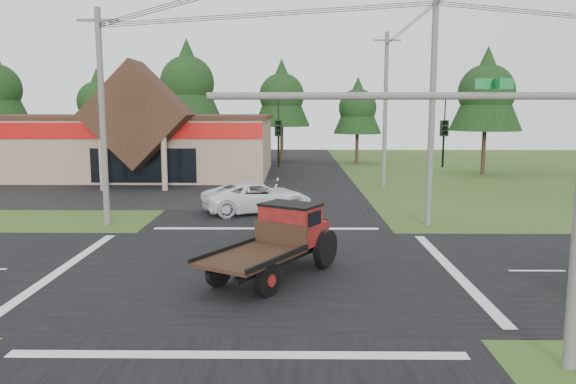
{
  "coord_description": "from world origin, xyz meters",
  "views": [
    {
      "loc": [
        1.33,
        -19.42,
        5.73
      ],
      "look_at": [
        1.08,
        4.37,
        2.2
      ],
      "focal_mm": 35.0,
      "sensor_mm": 36.0,
      "label": 1
    }
  ],
  "objects": [
    {
      "name": "tree_row_b",
      "position": [
        -20.0,
        42.0,
        6.7
      ],
      "size": [
        5.6,
        5.6,
        10.1
      ],
      "color": "#332316",
      "rests_on": "ground"
    },
    {
      "name": "tree_row_d",
      "position": [
        0.0,
        42.0,
        7.38
      ],
      "size": [
        6.16,
        6.16,
        11.11
      ],
      "color": "#332316",
      "rests_on": "ground"
    },
    {
      "name": "traffic_signal_mast",
      "position": [
        5.82,
        -7.5,
        4.43
      ],
      "size": [
        8.12,
        0.24,
        7.0
      ],
      "color": "#595651",
      "rests_on": "ground"
    },
    {
      "name": "road_ew",
      "position": [
        0.0,
        0.0,
        0.01
      ],
      "size": [
        120.0,
        12.0,
        0.02
      ],
      "primitive_type": "cube",
      "color": "black",
      "rests_on": "ground"
    },
    {
      "name": "road_ns",
      "position": [
        0.0,
        0.0,
        0.01
      ],
      "size": [
        12.0,
        120.0,
        0.02
      ],
      "primitive_type": "cube",
      "color": "black",
      "rests_on": "ground"
    },
    {
      "name": "antique_flatbed_truck",
      "position": [
        0.6,
        -0.86,
        1.23
      ],
      "size": [
        4.96,
        6.19,
        2.46
      ],
      "primitive_type": null,
      "rotation": [
        0.0,
        0.0,
        -0.54
      ],
      "color": "#560C10",
      "rests_on": "ground"
    },
    {
      "name": "utility_pole_n",
      "position": [
        8.0,
        22.0,
        5.74
      ],
      "size": [
        2.0,
        0.3,
        11.2
      ],
      "color": "#595651",
      "rests_on": "ground"
    },
    {
      "name": "utility_pole_ne",
      "position": [
        8.0,
        8.0,
        5.89
      ],
      "size": [
        2.0,
        0.3,
        11.5
      ],
      "color": "#595651",
      "rests_on": "ground"
    },
    {
      "name": "white_pickup",
      "position": [
        -0.71,
        11.51,
        0.85
      ],
      "size": [
        6.71,
        4.9,
        1.7
      ],
      "primitive_type": "imported",
      "rotation": [
        0.0,
        0.0,
        1.95
      ],
      "color": "white",
      "rests_on": "ground"
    },
    {
      "name": "utility_pole_nw",
      "position": [
        -8.0,
        8.0,
        5.39
      ],
      "size": [
        2.0,
        0.3,
        10.5
      ],
      "color": "#595651",
      "rests_on": "ground"
    },
    {
      "name": "ground",
      "position": [
        0.0,
        0.0,
        0.0
      ],
      "size": [
        120.0,
        120.0,
        0.0
      ],
      "primitive_type": "plane",
      "color": "#384A1A",
      "rests_on": "ground"
    },
    {
      "name": "parking_apron",
      "position": [
        -14.0,
        19.0,
        0.01
      ],
      "size": [
        28.0,
        14.0,
        0.02
      ],
      "primitive_type": "cube",
      "color": "black",
      "rests_on": "ground"
    },
    {
      "name": "tree_side_ne",
      "position": [
        18.0,
        30.0,
        7.38
      ],
      "size": [
        6.16,
        6.16,
        11.11
      ],
      "color": "#332316",
      "rests_on": "ground"
    },
    {
      "name": "cvs_building",
      "position": [
        -15.7,
        29.57,
        2.78
      ],
      "size": [
        30.4,
        18.2,
        9.19
      ],
      "color": "gray",
      "rests_on": "ground"
    },
    {
      "name": "tree_row_e",
      "position": [
        8.0,
        40.0,
        6.03
      ],
      "size": [
        5.04,
        5.04,
        9.09
      ],
      "color": "#332316",
      "rests_on": "ground"
    },
    {
      "name": "tree_row_c",
      "position": [
        -10.0,
        41.0,
        8.72
      ],
      "size": [
        7.28,
        7.28,
        13.13
      ],
      "color": "#332316",
      "rests_on": "ground"
    }
  ]
}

